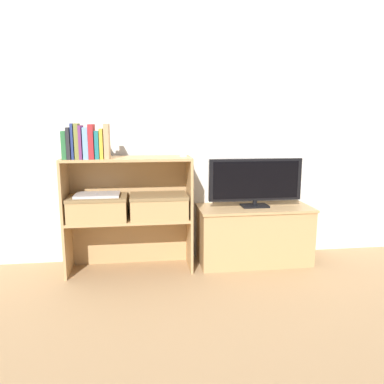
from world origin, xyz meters
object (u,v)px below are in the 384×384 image
Objects in this scene: tv at (255,181)px; book_crimson at (92,142)px; book_charcoal at (70,143)px; book_plum at (81,142)px; book_skyblue at (86,143)px; storage_basket_right at (159,205)px; baby_monitor at (183,151)px; book_olive at (77,141)px; book_teal at (97,145)px; tv_stand at (254,234)px; book_forest at (65,145)px; book_tan at (107,141)px; book_mustard at (102,144)px; book_navy at (73,141)px; storage_basket_left at (98,207)px; laptop at (97,195)px.

book_crimson is (-1.28, -0.10, 0.33)m from tv.
book_charcoal is 0.08m from book_plum.
book_skyblue is 0.72m from storage_basket_right.
book_charcoal reaches higher than baby_monitor.
book_teal is at bearing 0.00° from book_olive.
book_forest reaches higher than tv_stand.
book_plum is at bearing -175.90° from tv_stand.
book_forest is 0.09m from book_olive.
storage_basket_right is (0.65, 0.05, -0.49)m from book_charcoal.
tv_stand is 1.42m from book_tan.
baby_monitor is (0.78, 0.06, -0.08)m from book_olive.
storage_basket_right is at bearing 5.84° from book_crimson.
book_charcoal reaches higher than book_mustard.
book_crimson is (0.19, -0.00, 0.02)m from book_forest.
book_forest is at bearing -176.23° from tv_stand.
book_olive is at bearing 180.00° from book_plum.
book_navy is at bearing -180.00° from book_olive.
book_crimson is (0.08, -0.00, 0.00)m from book_plum.
book_charcoal is at bearing 180.00° from book_crimson.
book_tan is (0.11, 0.00, 0.00)m from book_crimson.
book_charcoal is at bearing 180.00° from book_plum.
book_teal is (0.17, 0.00, -0.03)m from book_navy.
book_charcoal is 1.87× the size of baby_monitor.
book_olive is 0.52m from storage_basket_left.
book_crimson is at bearing -180.00° from book_teal.
laptop is at bearing 28.51° from book_plum.
tv is at bearing 3.87° from book_navy.
baby_monitor is (0.84, 0.06, -0.07)m from book_charcoal.
book_plum reaches higher than book_charcoal.
tv_stand is 2.10× the size of storage_basket_right.
book_plum is (-1.36, -0.10, 0.79)m from tv_stand.
book_skyblue is 0.91× the size of book_crimson.
storage_basket_right is (0.47, 0.00, 0.00)m from storage_basket_left.
book_navy is 0.03m from book_olive.
storage_basket_right is (0.45, 0.05, -0.48)m from book_teal.
book_tan is (-1.17, -0.10, 0.34)m from tv.
book_crimson is at bearing -180.00° from book_mustard.
book_tan reaches higher than book_skyblue.
book_mustard reaches higher than tv.
book_plum is (0.08, 0.00, 0.01)m from book_charcoal.
book_forest is 0.26m from book_mustard.
book_tan is 0.58m from baby_monitor.
baby_monitor is 0.27× the size of storage_basket_right.
laptop is at bearing 138.17° from book_mustard.
book_forest is at bearing 180.00° from book_navy.
book_plum is 0.18m from book_tan.
book_teal is at bearing 0.00° from book_plum.
laptop is (-1.27, -0.05, -0.07)m from tv.
book_mustard is (0.11, 0.00, -0.00)m from book_skyblue.
book_navy is 0.82m from baby_monitor.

